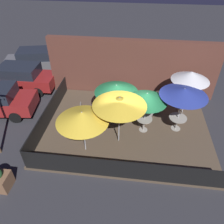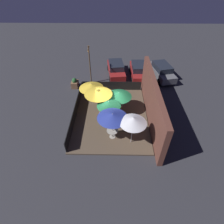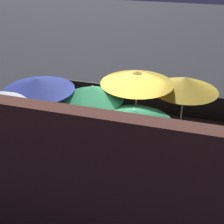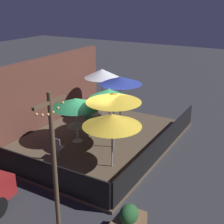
# 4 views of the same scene
# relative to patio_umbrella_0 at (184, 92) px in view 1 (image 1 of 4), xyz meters

# --- Properties ---
(ground_plane) EXTENTS (60.00, 60.00, 0.00)m
(ground_plane) POSITION_rel_patio_umbrella_0_xyz_m (-2.45, -0.16, -2.29)
(ground_plane) COLOR #2D2D33
(patio_deck) EXTENTS (8.15, 6.23, 0.12)m
(patio_deck) POSITION_rel_patio_umbrella_0_xyz_m (-2.45, -0.16, -2.23)
(patio_deck) COLOR brown
(patio_deck) RESTS_ON ground_plane
(building_wall) EXTENTS (9.75, 0.36, 3.43)m
(building_wall) POSITION_rel_patio_umbrella_0_xyz_m (-2.45, 3.18, -0.57)
(building_wall) COLOR brown
(building_wall) RESTS_ON ground_plane
(fence_front) EXTENTS (7.95, 0.05, 0.95)m
(fence_front) POSITION_rel_patio_umbrella_0_xyz_m (-2.45, -3.23, -1.69)
(fence_front) COLOR black
(fence_front) RESTS_ON patio_deck
(fence_side_left) EXTENTS (0.05, 6.03, 0.95)m
(fence_side_left) POSITION_rel_patio_umbrella_0_xyz_m (-6.48, -0.16, -1.69)
(fence_side_left) COLOR black
(fence_side_left) RESTS_ON patio_deck
(patio_umbrella_0) EXTENTS (2.16, 2.16, 2.35)m
(patio_umbrella_0) POSITION_rel_patio_umbrella_0_xyz_m (0.00, 0.00, 0.00)
(patio_umbrella_0) COLOR #B2B2B7
(patio_umbrella_0) RESTS_ON patio_deck
(patio_umbrella_1) EXTENTS (2.17, 2.17, 2.01)m
(patio_umbrella_1) POSITION_rel_patio_umbrella_0_xyz_m (-3.07, 0.50, -0.36)
(patio_umbrella_1) COLOR #B2B2B7
(patio_umbrella_1) RESTS_ON patio_deck
(patio_umbrella_2) EXTENTS (1.87, 1.87, 2.18)m
(patio_umbrella_2) POSITION_rel_patio_umbrella_0_xyz_m (-1.62, -0.30, -0.20)
(patio_umbrella_2) COLOR #B2B2B7
(patio_umbrella_2) RESTS_ON patio_deck
(patio_umbrella_3) EXTENTS (2.30, 2.30, 2.44)m
(patio_umbrella_3) POSITION_rel_patio_umbrella_0_xyz_m (-2.77, -1.18, 0.07)
(patio_umbrella_3) COLOR #B2B2B7
(patio_umbrella_3) RESTS_ON patio_deck
(patio_umbrella_4) EXTENTS (2.18, 2.18, 2.13)m
(patio_umbrella_4) POSITION_rel_patio_umbrella_0_xyz_m (-4.20, -1.93, -0.27)
(patio_umbrella_4) COLOR #B2B2B7
(patio_umbrella_4) RESTS_ON patio_deck
(patio_umbrella_5) EXTENTS (1.88, 1.88, 2.49)m
(patio_umbrella_5) POSITION_rel_patio_umbrella_0_xyz_m (0.50, 1.39, 0.08)
(patio_umbrella_5) COLOR #B2B2B7
(patio_umbrella_5) RESTS_ON patio_deck
(dining_table_0) EXTENTS (0.85, 0.85, 0.71)m
(dining_table_0) POSITION_rel_patio_umbrella_0_xyz_m (0.00, 0.00, -1.61)
(dining_table_0) COLOR #9E998E
(dining_table_0) RESTS_ON patio_deck
(dining_table_1) EXTENTS (0.82, 0.82, 0.76)m
(dining_table_1) POSITION_rel_patio_umbrella_0_xyz_m (-3.07, 0.50, -1.57)
(dining_table_1) COLOR #9E998E
(dining_table_1) RESTS_ON patio_deck
(dining_table_2) EXTENTS (0.76, 0.76, 0.73)m
(dining_table_2) POSITION_rel_patio_umbrella_0_xyz_m (-1.62, -0.30, -1.60)
(dining_table_2) COLOR #9E998E
(dining_table_2) RESTS_ON patio_deck
(patio_chair_0) EXTENTS (0.50, 0.50, 0.90)m
(patio_chair_0) POSITION_rel_patio_umbrella_0_xyz_m (-1.33, 0.60, -1.68)
(patio_chair_0) COLOR gray
(patio_chair_0) RESTS_ON patio_deck
(patio_chair_1) EXTENTS (0.46, 0.46, 0.93)m
(patio_chair_1) POSITION_rel_patio_umbrella_0_xyz_m (-4.76, 0.23, -1.66)
(patio_chair_1) COLOR gray
(patio_chair_1) RESTS_ON patio_deck
(patron_0) EXTENTS (0.55, 0.55, 1.34)m
(patron_0) POSITION_rel_patio_umbrella_0_xyz_m (-0.96, 1.31, -1.58)
(patron_0) COLOR #236642
(patron_0) RESTS_ON patio_deck
(parked_car_1) EXTENTS (4.31, 1.86, 1.62)m
(parked_car_1) POSITION_rel_patio_umbrella_0_xyz_m (-9.38, 2.87, -1.44)
(parked_car_1) COLOR maroon
(parked_car_1) RESTS_ON ground_plane
(parked_car_2) EXTENTS (4.74, 2.67, 1.62)m
(parked_car_2) POSITION_rel_patio_umbrella_0_xyz_m (-9.35, 5.47, -1.44)
(parked_car_2) COLOR #5B5B60
(parked_car_2) RESTS_ON ground_plane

